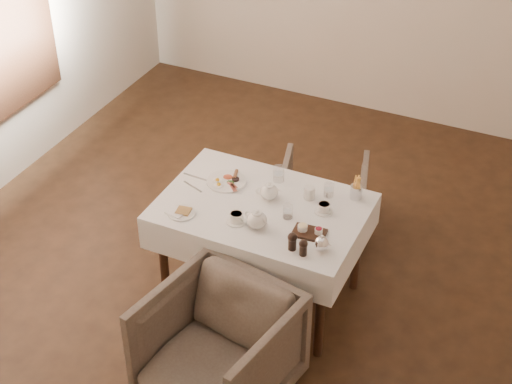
{
  "coord_description": "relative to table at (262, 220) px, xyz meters",
  "views": [
    {
      "loc": [
        1.81,
        -3.82,
        3.68
      ],
      "look_at": [
        0.13,
        -0.22,
        0.82
      ],
      "focal_mm": 55.0,
      "sensor_mm": 36.0,
      "label": 1
    }
  ],
  "objects": [
    {
      "name": "glass_right",
      "position": [
        0.34,
        0.27,
        0.16
      ],
      "size": [
        0.08,
        0.08,
        0.09
      ],
      "primitive_type": "cylinder",
      "rotation": [
        0.0,
        0.0,
        -0.38
      ],
      "color": "silver",
      "rests_on": "table"
    },
    {
      "name": "glass_left",
      "position": [
        -0.02,
        0.3,
        0.17
      ],
      "size": [
        0.1,
        0.1,
        0.1
      ],
      "primitive_type": "cylinder",
      "rotation": [
        0.0,
        0.0,
        0.37
      ],
      "color": "silver",
      "rests_on": "table"
    },
    {
      "name": "table",
      "position": [
        0.0,
        0.0,
        0.0
      ],
      "size": [
        1.28,
        0.88,
        0.75
      ],
      "color": "black",
      "rests_on": "ground"
    },
    {
      "name": "teacup_near",
      "position": [
        -0.07,
        -0.21,
        0.14
      ],
      "size": [
        0.13,
        0.13,
        0.06
      ],
      "rotation": [
        0.0,
        0.0,
        -0.35
      ],
      "color": "white",
      "rests_on": "table"
    },
    {
      "name": "silver_pot",
      "position": [
        0.49,
        -0.25,
        0.17
      ],
      "size": [
        0.13,
        0.12,
        0.12
      ],
      "primitive_type": null,
      "rotation": [
        0.0,
        0.0,
        -0.31
      ],
      "color": "white",
      "rests_on": "table"
    },
    {
      "name": "teacup_far",
      "position": [
        0.37,
        0.11,
        0.14
      ],
      "size": [
        0.12,
        0.12,
        0.06
      ],
      "rotation": [
        0.0,
        0.0,
        -0.31
      ],
      "color": "white",
      "rests_on": "table"
    },
    {
      "name": "glass_mid",
      "position": [
        0.19,
        -0.04,
        0.16
      ],
      "size": [
        0.08,
        0.08,
        0.09
      ],
      "primitive_type": "cylinder",
      "rotation": [
        0.0,
        0.0,
        -0.23
      ],
      "color": "silver",
      "rests_on": "table"
    },
    {
      "name": "pepper_mill_right",
      "position": [
        0.41,
        -0.33,
        0.17
      ],
      "size": [
        0.06,
        0.06,
        0.11
      ],
      "primitive_type": null,
      "rotation": [
        0.0,
        0.0,
        0.17
      ],
      "color": "black",
      "rests_on": "table"
    },
    {
      "name": "teapot_centre",
      "position": [
        0.01,
        0.08,
        0.18
      ],
      "size": [
        0.19,
        0.17,
        0.13
      ],
      "primitive_type": null,
      "rotation": [
        0.0,
        0.0,
        0.38
      ],
      "color": "white",
      "rests_on": "table"
    },
    {
      "name": "fries_cup",
      "position": [
        0.5,
        0.33,
        0.19
      ],
      "size": [
        0.08,
        0.08,
        0.16
      ],
      "rotation": [
        0.0,
        0.0,
        -0.33
      ],
      "color": "silver",
      "rests_on": "table"
    },
    {
      "name": "condiment_board",
      "position": [
        0.37,
        -0.14,
        0.13
      ],
      "size": [
        0.2,
        0.14,
        0.05
      ],
      "rotation": [
        0.0,
        0.0,
        0.07
      ],
      "color": "black",
      "rests_on": "table"
    },
    {
      "name": "teapot_front",
      "position": [
        0.06,
        -0.21,
        0.18
      ],
      "size": [
        0.19,
        0.16,
        0.13
      ],
      "primitive_type": null,
      "rotation": [
        0.0,
        0.0,
        -0.23
      ],
      "color": "white",
      "rests_on": "table"
    },
    {
      "name": "armchair_far",
      "position": [
        0.11,
        0.84,
        -0.35
      ],
      "size": [
        0.76,
        0.77,
        0.57
      ],
      "primitive_type": "imported",
      "rotation": [
        0.0,
        0.0,
        3.41
      ],
      "color": "#50433B",
      "rests_on": "ground"
    },
    {
      "name": "pepper_mill_left",
      "position": [
        0.33,
        -0.31,
        0.17
      ],
      "size": [
        0.06,
        0.06,
        0.12
      ],
      "primitive_type": null,
      "rotation": [
        0.0,
        0.0,
        0.06
      ],
      "color": "black",
      "rests_on": "table"
    },
    {
      "name": "breakfast_plate",
      "position": [
        -0.31,
        0.14,
        0.13
      ],
      "size": [
        0.26,
        0.26,
        0.03
      ],
      "rotation": [
        0.0,
        0.0,
        -0.17
      ],
      "color": "white",
      "rests_on": "table"
    },
    {
      "name": "creamer",
      "position": [
        0.24,
        0.2,
        0.16
      ],
      "size": [
        0.09,
        0.09,
        0.08
      ],
      "primitive_type": "cylinder",
      "rotation": [
        0.0,
        0.0,
        -0.31
      ],
      "color": "white",
      "rests_on": "table"
    },
    {
      "name": "cutlery_knife",
      "position": [
        -0.49,
        -0.01,
        0.12
      ],
      "size": [
        0.17,
        0.07,
        0.0
      ],
      "primitive_type": "cube",
      "rotation": [
        0.0,
        0.0,
        1.23
      ],
      "color": "silver",
      "rests_on": "table"
    },
    {
      "name": "cutlery_fork",
      "position": [
        -0.52,
        0.1,
        0.12
      ],
      "size": [
        0.19,
        0.02,
        0.0
      ],
      "primitive_type": "cube",
      "rotation": [
        0.0,
        0.0,
        1.52
      ],
      "color": "silver",
      "rests_on": "table"
    },
    {
      "name": "side_plate",
      "position": [
        -0.42,
        -0.29,
        0.12
      ],
      "size": [
        0.18,
        0.17,
        0.02
      ],
      "rotation": [
        0.0,
        0.0,
        -0.06
      ],
      "color": "white",
      "rests_on": "table"
    },
    {
      "name": "armchair_near",
      "position": [
        0.12,
        -0.85,
        -0.28
      ],
      "size": [
        0.89,
        0.91,
        0.71
      ],
      "primitive_type": "imported",
      "rotation": [
        0.0,
        0.0,
        -0.19
      ],
      "color": "#50433B",
      "rests_on": "ground"
    }
  ]
}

